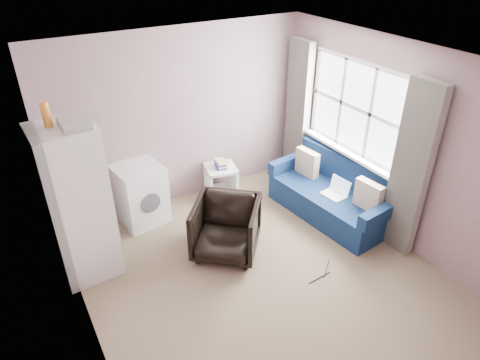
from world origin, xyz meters
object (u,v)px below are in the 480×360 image
object	(u,v)px
side_table	(221,179)
armchair	(226,226)
sofa	(334,195)
fridge	(77,203)
washing_machine	(140,193)

from	to	relation	value
side_table	armchair	bearing A→B (deg)	-115.63
armchair	sofa	distance (m)	1.73
fridge	washing_machine	world-z (taller)	fridge
side_table	washing_machine	bearing A→B (deg)	-179.91
washing_machine	sofa	size ratio (longest dim) A/B	0.45
side_table	sofa	size ratio (longest dim) A/B	0.32
fridge	sofa	world-z (taller)	fridge
washing_machine	sofa	world-z (taller)	washing_machine
armchair	fridge	distance (m)	1.73
fridge	washing_machine	bearing A→B (deg)	33.63
armchair	fridge	bearing A→B (deg)	-159.18
sofa	fridge	bearing A→B (deg)	163.80
armchair	fridge	size ratio (longest dim) A/B	0.38
armchair	washing_machine	xyz separation A→B (m)	(-0.67, 1.20, 0.04)
fridge	sofa	xyz separation A→B (m)	(3.27, -0.58, -0.64)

